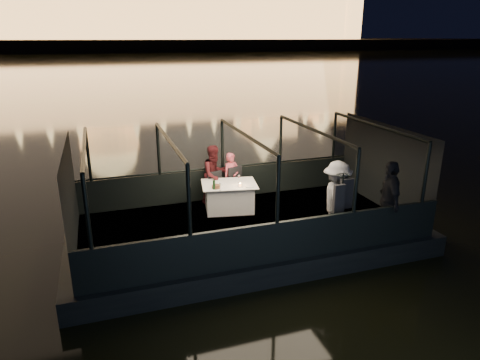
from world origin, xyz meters
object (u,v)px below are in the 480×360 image
object	(u,v)px
person_woman_coral	(231,175)
wine_bottle	(214,184)
dining_table_central	(229,197)
passenger_dark	(388,204)
passenger_stripe	(336,201)
coat_stand	(341,206)
person_man_maroon	(215,177)
chair_port_right	(237,188)
chair_port_left	(217,190)

from	to	relation	value
person_woman_coral	wine_bottle	distance (m)	1.30
dining_table_central	wine_bottle	bearing A→B (deg)	-148.44
dining_table_central	passenger_dark	size ratio (longest dim) A/B	0.77
dining_table_central	passenger_stripe	distance (m)	2.99
passenger_dark	coat_stand	bearing A→B (deg)	-76.65
dining_table_central	coat_stand	bearing A→B (deg)	-55.01
dining_table_central	wine_bottle	xyz separation A→B (m)	(-0.50, -0.31, 0.53)
person_man_maroon	passenger_dark	world-z (taller)	passenger_dark
person_woman_coral	passenger_dark	xyz separation A→B (m)	(2.71, -3.46, 0.10)
chair_port_right	coat_stand	distance (m)	3.42
passenger_stripe	passenger_dark	size ratio (longest dim) A/B	0.97
person_woman_coral	wine_bottle	bearing A→B (deg)	-145.20
dining_table_central	coat_stand	distance (m)	3.23
chair_port_right	person_man_maroon	world-z (taller)	person_man_maroon
person_woman_coral	coat_stand	bearing A→B (deg)	-82.93
person_man_maroon	passenger_stripe	distance (m)	3.64
passenger_stripe	passenger_dark	world-z (taller)	passenger_dark
wine_bottle	person_man_maroon	bearing A→B (deg)	74.04
coat_stand	chair_port_right	bearing A→B (deg)	115.35
person_woman_coral	passenger_stripe	distance (m)	3.38
chair_port_right	passenger_dark	bearing A→B (deg)	-73.17
dining_table_central	chair_port_right	size ratio (longest dim) A/B	1.45
wine_bottle	coat_stand	bearing A→B (deg)	-44.76
coat_stand	person_man_maroon	bearing A→B (deg)	121.38
passenger_stripe	wine_bottle	bearing A→B (deg)	70.38
dining_table_central	chair_port_right	distance (m)	0.59
coat_stand	person_man_maroon	xyz separation A→B (m)	(-2.03, 3.33, -0.15)
chair_port_left	coat_stand	distance (m)	3.71
person_man_maroon	chair_port_left	bearing A→B (deg)	-113.24
chair_port_right	dining_table_central	bearing A→B (deg)	-152.52
chair_port_right	coat_stand	xyz separation A→B (m)	(1.45, -3.06, 0.45)
chair_port_left	passenger_dark	xyz separation A→B (m)	(3.22, -3.19, 0.40)
coat_stand	person_woman_coral	bearing A→B (deg)	114.80
chair_port_left	passenger_stripe	xyz separation A→B (m)	(2.16, -2.68, 0.40)
wine_bottle	dining_table_central	bearing A→B (deg)	31.56
coat_stand	person_woman_coral	world-z (taller)	coat_stand
passenger_stripe	wine_bottle	xyz separation A→B (m)	(-2.43, 1.92, 0.06)
chair_port_right	wine_bottle	xyz separation A→B (m)	(-0.88, -0.76, 0.47)
person_man_maroon	passenger_dark	distance (m)	4.71
chair_port_left	coat_stand	world-z (taller)	coat_stand
wine_bottle	chair_port_right	bearing A→B (deg)	40.80
dining_table_central	chair_port_left	bearing A→B (deg)	116.48
person_woman_coral	person_man_maroon	bearing A→B (deg)	162.26
passenger_dark	wine_bottle	bearing A→B (deg)	-105.19
person_woman_coral	wine_bottle	xyz separation A→B (m)	(-0.79, -1.03, 0.17)
person_man_maroon	passenger_stripe	xyz separation A→B (m)	(2.14, -2.95, 0.10)
passenger_dark	wine_bottle	world-z (taller)	passenger_dark
person_man_maroon	passenger_stripe	size ratio (longest dim) A/B	0.91
coat_stand	wine_bottle	size ratio (longest dim) A/B	5.66
chair_port_right	passenger_stripe	world-z (taller)	passenger_stripe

